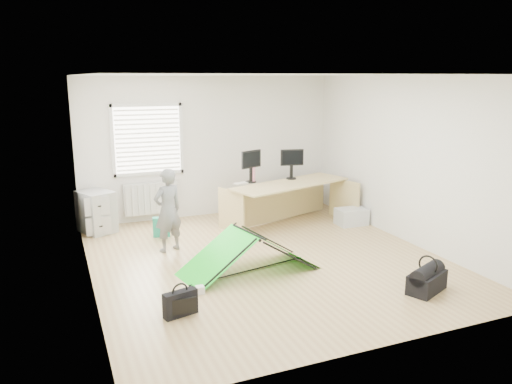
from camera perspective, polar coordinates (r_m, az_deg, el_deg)
name	(u,v)px	position (r m, az deg, el deg)	size (l,w,h in m)	color
ground	(266,259)	(7.57, 1.16, -7.66)	(5.50, 5.50, 0.00)	tan
back_wall	(210,147)	(9.76, -5.29, 5.17)	(5.00, 0.02, 2.70)	silver
window	(148,140)	(9.41, -12.27, 5.87)	(1.20, 0.06, 1.20)	silver
radiator	(151,198)	(9.57, -11.91, -0.70)	(1.00, 0.12, 0.60)	silver
desk	(290,204)	(9.16, 3.94, -1.40)	(2.33, 0.74, 0.80)	tan
filing_cabinet	(96,212)	(9.19, -17.78, -2.16)	(0.47, 0.63, 0.73)	#B0B3B6
monitor_left	(251,171)	(9.05, -0.59, 2.44)	(0.45, 0.10, 0.43)	black
monitor_right	(291,168)	(9.39, 4.07, 2.73)	(0.43, 0.09, 0.41)	black
keyboard	(244,183)	(9.02, -1.41, 1.06)	(0.39, 0.13, 0.02)	beige
thermos	(253,175)	(9.09, -0.32, 2.00)	(0.08, 0.08, 0.28)	#C76F80
office_chair	(289,197)	(10.20, 3.81, -0.59)	(0.59, 0.61, 0.55)	black
person	(168,210)	(7.84, -10.05, -2.08)	(0.48, 0.31, 1.31)	slate
kite	(249,252)	(7.00, -0.81, -6.87)	(1.88, 0.82, 0.58)	#15E020
storage_crate	(351,217)	(9.40, 10.85, -2.77)	(0.54, 0.38, 0.30)	silver
tote_bag	(161,227)	(8.70, -10.76, -3.94)	(0.28, 0.12, 0.34)	#1D8D6A
laptop_bag	(180,303)	(5.90, -8.64, -12.48)	(0.40, 0.12, 0.30)	black
white_box	(200,290)	(6.45, -6.42, -11.05)	(0.10, 0.10, 0.10)	silver
duffel_bag	(427,282)	(6.80, 18.93, -9.72)	(0.58, 0.29, 0.25)	black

